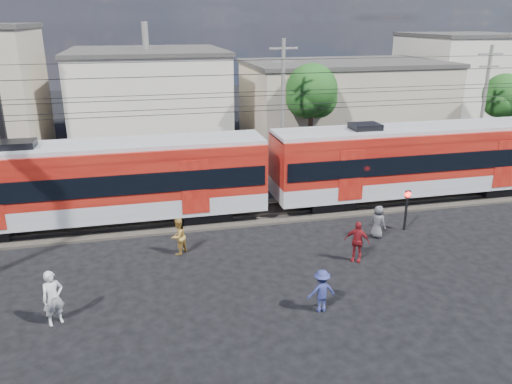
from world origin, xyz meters
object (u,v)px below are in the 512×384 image
at_px(car_silver, 506,154).
at_px(crossing_signal, 407,203).
at_px(commuter_train, 101,180).
at_px(pedestrian_c, 321,291).
at_px(pedestrian_a, 53,298).

relative_size(car_silver, crossing_signal, 1.95).
height_order(commuter_train, pedestrian_c, commuter_train).
bearing_deg(crossing_signal, car_silver, 35.08).
distance_m(car_silver, crossing_signal, 15.71).
bearing_deg(crossing_signal, pedestrian_a, -164.03).
xyz_separation_m(pedestrian_a, crossing_signal, (15.26, 4.37, 0.43)).
height_order(pedestrian_a, pedestrian_c, pedestrian_a).
height_order(commuter_train, crossing_signal, commuter_train).
height_order(pedestrian_a, car_silver, pedestrian_a).
height_order(pedestrian_c, crossing_signal, crossing_signal).
xyz_separation_m(car_silver, crossing_signal, (-12.84, -9.02, 0.72)).
bearing_deg(pedestrian_a, commuter_train, 55.40).
bearing_deg(car_silver, commuter_train, 89.48).
relative_size(pedestrian_a, pedestrian_c, 1.22).
relative_size(commuter_train, crossing_signal, 25.17).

